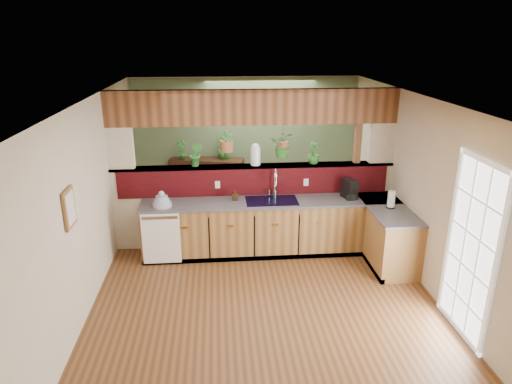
{
  "coord_description": "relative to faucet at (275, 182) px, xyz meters",
  "views": [
    {
      "loc": [
        -0.58,
        -5.76,
        3.43
      ],
      "look_at": [
        -0.02,
        0.7,
        1.15
      ],
      "focal_mm": 32.0,
      "sensor_mm": 36.0,
      "label": 1
    }
  ],
  "objects": [
    {
      "name": "hanging_plant_a",
      "position": [
        -0.75,
        0.22,
        0.72
      ],
      "size": [
        0.26,
        0.22,
        0.55
      ],
      "color": "brown",
      "rests_on": "header_beam"
    },
    {
      "name": "faucet",
      "position": [
        0.0,
        0.0,
        0.0
      ],
      "size": [
        0.21,
        0.21,
        0.48
      ],
      "color": "#B7B7B2",
      "rests_on": "countertop"
    },
    {
      "name": "dish_stack",
      "position": [
        -1.77,
        -0.27,
        -0.18
      ],
      "size": [
        0.29,
        0.29,
        0.25
      ],
      "color": "#9BA7C8",
      "rests_on": "countertop"
    },
    {
      "name": "shelf_plant_b",
      "position": [
        -0.77,
        2.12,
        0.08
      ],
      "size": [
        0.31,
        0.31,
        0.48
      ],
      "primitive_type": "imported",
      "rotation": [
        0.0,
        0.0,
        -0.19
      ],
      "color": "#246223",
      "rests_on": "shelving_console"
    },
    {
      "name": "floor_plant",
      "position": [
        0.58,
        1.27,
        -0.79
      ],
      "size": [
        0.75,
        0.68,
        0.73
      ],
      "primitive_type": "imported",
      "rotation": [
        0.0,
        0.0,
        -0.19
      ],
      "color": "#246223",
      "rests_on": "ground"
    },
    {
      "name": "pass_through_ledge",
      "position": [
        -0.32,
        0.22,
        0.21
      ],
      "size": [
        4.6,
        0.21,
        0.04
      ],
      "primitive_type": "cube",
      "color": "brown",
      "rests_on": "ground"
    },
    {
      "name": "shelf_plant_a",
      "position": [
        -1.62,
        2.12,
        0.04
      ],
      "size": [
        0.25,
        0.21,
        0.4
      ],
      "primitive_type": "imported",
      "rotation": [
        0.0,
        0.0,
        -0.41
      ],
      "color": "#246223",
      "rests_on": "shelving_console"
    },
    {
      "name": "glass_jar",
      "position": [
        -0.29,
        0.22,
        0.41
      ],
      "size": [
        0.16,
        0.16,
        0.36
      ],
      "color": "silver",
      "rests_on": "pass_through_ledge"
    },
    {
      "name": "soap_dispenser",
      "position": [
        -0.65,
        -0.08,
        -0.17
      ],
      "size": [
        0.09,
        0.09,
        0.19
      ],
      "primitive_type": "imported",
      "rotation": [
        0.0,
        0.0,
        0.06
      ],
      "color": "#3C2515",
      "rests_on": "countertop"
    },
    {
      "name": "framed_print",
      "position": [
        -2.59,
        -1.93,
        0.39
      ],
      "size": [
        0.04,
        0.35,
        0.45
      ],
      "color": "brown",
      "rests_on": "wall_left"
    },
    {
      "name": "paper_towel",
      "position": [
        1.7,
        -0.62,
        -0.13
      ],
      "size": [
        0.13,
        0.13,
        0.29
      ],
      "color": "black",
      "rests_on": "countertop"
    },
    {
      "name": "ledge_plant_left",
      "position": [
        -1.25,
        0.22,
        0.43
      ],
      "size": [
        0.25,
        0.22,
        0.4
      ],
      "primitive_type": "imported",
      "rotation": [
        0.0,
        0.0,
        -0.22
      ],
      "color": "#246223",
      "rests_on": "pass_through_ledge"
    },
    {
      "name": "hanging_plant_b",
      "position": [
        0.15,
        0.22,
        0.74
      ],
      "size": [
        0.44,
        0.4,
        0.55
      ],
      "color": "brown",
      "rests_on": "header_beam"
    },
    {
      "name": "ground",
      "position": [
        -0.32,
        -1.13,
        -1.16
      ],
      "size": [
        4.6,
        7.0,
        0.01
      ],
      "primitive_type": "cube",
      "color": "brown",
      "rests_on": "ground"
    },
    {
      "name": "wall_right",
      "position": [
        1.98,
        -1.13,
        0.14
      ],
      "size": [
        0.02,
        7.0,
        2.6
      ],
      "primitive_type": "cube",
      "color": "beige",
      "rests_on": "ground"
    },
    {
      "name": "coffee_maker",
      "position": [
        1.19,
        -0.14,
        -0.12
      ],
      "size": [
        0.16,
        0.28,
        0.31
      ],
      "rotation": [
        0.0,
        0.0,
        0.3
      ],
      "color": "black",
      "rests_on": "countertop"
    },
    {
      "name": "wall_left",
      "position": [
        -2.62,
        -1.13,
        0.14
      ],
      "size": [
        0.02,
        7.0,
        2.6
      ],
      "primitive_type": "cube",
      "color": "beige",
      "rests_on": "ground"
    },
    {
      "name": "ceiling",
      "position": [
        -0.32,
        -1.13,
        1.44
      ],
      "size": [
        4.6,
        7.0,
        0.01
      ],
      "primitive_type": "cube",
      "color": "brown",
      "rests_on": "ground"
    },
    {
      "name": "sage_backwall",
      "position": [
        -0.32,
        2.35,
        0.14
      ],
      "size": [
        4.55,
        0.02,
        2.55
      ],
      "primitive_type": "cube",
      "color": "#4A5E40",
      "rests_on": "ground"
    },
    {
      "name": "header_beam",
      "position": [
        -0.32,
        0.22,
        1.16
      ],
      "size": [
        4.6,
        0.15,
        0.55
      ],
      "primitive_type": "cube",
      "color": "brown",
      "rests_on": "ground"
    },
    {
      "name": "countertop",
      "position": [
        0.52,
        -0.26,
        -0.71
      ],
      "size": [
        4.14,
        1.52,
        0.9
      ],
      "color": "brown",
      "rests_on": "ground"
    },
    {
      "name": "french_door",
      "position": [
        1.95,
        -2.43,
        -0.11
      ],
      "size": [
        0.06,
        1.02,
        2.16
      ],
      "primitive_type": "cube",
      "color": "white",
      "rests_on": "ground"
    },
    {
      "name": "pass_through_partition",
      "position": [
        -0.29,
        0.22,
        0.03
      ],
      "size": [
        4.6,
        0.21,
        2.6
      ],
      "color": "beige",
      "rests_on": "ground"
    },
    {
      "name": "wall_back",
      "position": [
        -0.32,
        2.37,
        0.14
      ],
      "size": [
        4.6,
        0.02,
        2.6
      ],
      "primitive_type": "cube",
      "color": "beige",
      "rests_on": "ground"
    },
    {
      "name": "shelving_console",
      "position": [
        -1.13,
        2.12,
        -0.66
      ],
      "size": [
        1.54,
        0.73,
        1.0
      ],
      "primitive_type": "cube",
      "rotation": [
        0.0,
        0.0,
        -0.23
      ],
      "color": "black",
      "rests_on": "ground"
    },
    {
      "name": "ledge_plant_right",
      "position": [
        0.66,
        0.22,
        0.41
      ],
      "size": [
        0.27,
        0.27,
        0.36
      ],
      "primitive_type": "imported",
      "rotation": [
        0.0,
        0.0,
        0.43
      ],
      "color": "#246223",
      "rests_on": "pass_through_ledge"
    },
    {
      "name": "dishwasher",
      "position": [
        -1.8,
        -0.47,
        -0.7
      ],
      "size": [
        0.58,
        0.03,
        0.82
      ],
      "color": "white",
      "rests_on": "ground"
    },
    {
      "name": "navy_sink",
      "position": [
        -0.07,
        -0.15,
        -0.34
      ],
      "size": [
        0.82,
        0.5,
        0.18
      ],
      "color": "black",
      "rests_on": "countertop"
    }
  ]
}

